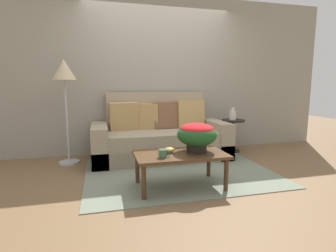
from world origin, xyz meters
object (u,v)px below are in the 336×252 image
object	(u,v)px
side_table	(233,130)
table_vase	(233,115)
coffee_mug	(163,153)
potted_plant	(197,134)
snack_bowl	(170,150)
couch	(160,137)
coffee_table	(180,157)
floor_lamp	(64,78)

from	to	relation	value
side_table	table_vase	bearing A→B (deg)	-147.84
side_table	coffee_mug	xyz separation A→B (m)	(-1.63, -1.51, 0.06)
potted_plant	snack_bowl	size ratio (longest dim) A/B	3.88
couch	coffee_table	distance (m)	1.33
floor_lamp	coffee_mug	world-z (taller)	floor_lamp
coffee_mug	snack_bowl	xyz separation A→B (m)	(0.12, 0.18, -0.01)
side_table	floor_lamp	size ratio (longest dim) A/B	0.37
snack_bowl	table_vase	bearing A→B (deg)	41.35
coffee_table	table_vase	world-z (taller)	table_vase
side_table	floor_lamp	world-z (taller)	floor_lamp
couch	side_table	distance (m)	1.35
table_vase	coffee_table	bearing A→B (deg)	-135.34
coffee_mug	snack_bowl	distance (m)	0.22
floor_lamp	couch	bearing A→B (deg)	0.19
snack_bowl	table_vase	size ratio (longest dim) A/B	0.56
floor_lamp	potted_plant	world-z (taller)	floor_lamp
coffee_table	potted_plant	bearing A→B (deg)	7.83
couch	floor_lamp	bearing A→B (deg)	-179.81
coffee_table	potted_plant	distance (m)	0.33
table_vase	side_table	bearing A→B (deg)	32.16
coffee_table	side_table	distance (m)	1.96
coffee_mug	table_vase	xyz separation A→B (m)	(1.61, 1.50, 0.21)
couch	floor_lamp	xyz separation A→B (m)	(-1.41, -0.00, 0.95)
coffee_table	floor_lamp	world-z (taller)	floor_lamp
couch	coffee_mug	xyz separation A→B (m)	(-0.29, -1.46, 0.12)
floor_lamp	table_vase	size ratio (longest dim) A/B	7.27
potted_plant	table_vase	size ratio (longest dim) A/B	2.17
coffee_mug	table_vase	distance (m)	2.21
table_vase	potted_plant	bearing A→B (deg)	-131.24
couch	snack_bowl	distance (m)	1.29
floor_lamp	coffee_mug	bearing A→B (deg)	-52.36
snack_bowl	table_vase	distance (m)	2.00
couch	table_vase	xyz separation A→B (m)	(1.33, 0.04, 0.33)
couch	snack_bowl	xyz separation A→B (m)	(-0.17, -1.28, 0.11)
side_table	snack_bowl	world-z (taller)	side_table
floor_lamp	snack_bowl	xyz separation A→B (m)	(1.24, -1.27, -0.84)
potted_plant	snack_bowl	world-z (taller)	potted_plant
side_table	potted_plant	xyz separation A→B (m)	(-1.19, -1.35, 0.21)
floor_lamp	snack_bowl	size ratio (longest dim) A/B	13.02
potted_plant	coffee_mug	bearing A→B (deg)	-160.22
coffee_table	side_table	bearing A→B (deg)	44.52
table_vase	coffee_mug	bearing A→B (deg)	-137.18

